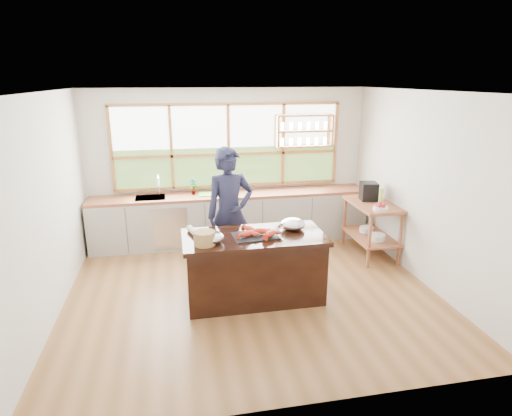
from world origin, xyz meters
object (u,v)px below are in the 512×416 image
object	(u,v)px
espresso_machine	(369,191)
wicker_basket	(205,238)
cook	(230,214)
island	(254,267)

from	to	relation	value
espresso_machine	wicker_basket	xyz separation A→B (m)	(-2.84, -1.49, -0.06)
cook	island	bearing A→B (deg)	-84.63
island	wicker_basket	xyz separation A→B (m)	(-0.65, -0.21, 0.53)
island	cook	world-z (taller)	cook
cook	wicker_basket	distance (m)	1.04
island	cook	size ratio (longest dim) A/B	0.95
cook	wicker_basket	bearing A→B (deg)	-125.62
island	espresso_machine	distance (m)	2.61
island	espresso_machine	size ratio (longest dim) A/B	6.18
wicker_basket	island	bearing A→B (deg)	17.49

